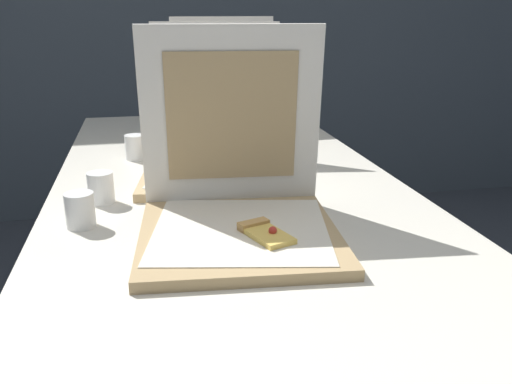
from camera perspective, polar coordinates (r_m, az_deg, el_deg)
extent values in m
cube|color=silver|center=(1.35, -2.23, -0.87)|extent=(0.90, 2.22, 0.03)
cylinder|color=#38383D|center=(2.45, -14.97, -1.55)|extent=(0.04, 0.04, 0.70)
cylinder|color=#38383D|center=(2.51, 2.57, -0.42)|extent=(0.04, 0.04, 0.70)
cube|color=tan|center=(1.08, -1.75, -4.61)|extent=(0.42, 0.42, 0.02)
cube|color=silver|center=(1.08, -1.61, -3.87)|extent=(0.40, 0.40, 0.00)
cube|color=white|center=(1.18, -2.58, 7.78)|extent=(0.39, 0.08, 0.38)
cube|color=tan|center=(1.18, -2.53, 7.76)|extent=(0.28, 0.06, 0.28)
cube|color=#EAC156|center=(1.04, 1.28, -4.53)|extent=(0.09, 0.12, 0.01)
cube|color=tan|center=(1.08, -0.26, -3.45)|extent=(0.07, 0.04, 0.02)
sphere|color=red|center=(1.03, 1.76, -4.04)|extent=(0.02, 0.02, 0.02)
cube|color=tan|center=(1.48, -4.14, 1.87)|extent=(0.44, 0.44, 0.02)
cube|color=silver|center=(1.47, -3.99, 2.24)|extent=(0.40, 0.40, 0.00)
cube|color=white|center=(1.67, -4.20, 10.78)|extent=(0.40, 0.15, 0.38)
cube|color=tan|center=(1.67, -4.17, 10.71)|extent=(0.28, 0.10, 0.27)
cube|color=#E0B266|center=(1.42, -5.37, 1.83)|extent=(0.06, 0.11, 0.01)
cube|color=tan|center=(1.47, -5.57, 2.54)|extent=(0.07, 0.03, 0.02)
sphere|color=red|center=(1.41, -5.92, 2.14)|extent=(0.02, 0.02, 0.02)
cube|color=tan|center=(1.93, -1.84, 5.86)|extent=(0.42, 0.42, 0.02)
cube|color=silver|center=(1.94, -1.83, 6.26)|extent=(0.33, 0.33, 0.00)
cube|color=white|center=(2.09, -3.37, 12.48)|extent=(0.39, 0.05, 0.39)
cube|color=tan|center=(2.08, -3.35, 12.46)|extent=(0.28, 0.04, 0.28)
cylinder|color=white|center=(1.93, -2.22, 7.08)|extent=(0.03, 0.03, 0.00)
cylinder|color=white|center=(1.93, -1.95, 6.69)|extent=(0.01, 0.00, 0.03)
cylinder|color=white|center=(1.94, -2.38, 6.72)|extent=(0.01, 0.00, 0.03)
cylinder|color=white|center=(1.92, -2.31, 6.62)|extent=(0.01, 0.00, 0.03)
cylinder|color=white|center=(1.20, -17.85, -1.81)|extent=(0.06, 0.06, 0.07)
cylinder|color=white|center=(1.70, -12.46, 4.59)|extent=(0.06, 0.06, 0.07)
cylinder|color=white|center=(1.33, -15.85, 0.43)|extent=(0.06, 0.06, 0.07)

